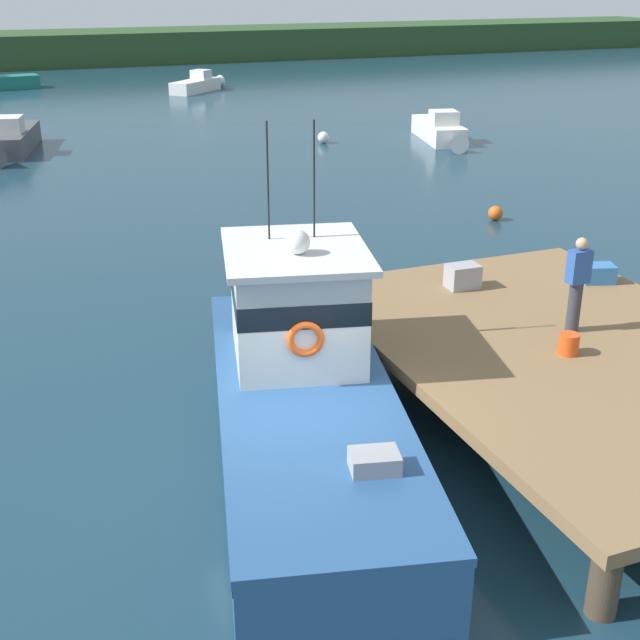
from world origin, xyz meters
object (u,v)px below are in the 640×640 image
at_px(main_fishing_boat, 302,386).
at_px(moored_boat_off_the_point, 10,140).
at_px(moored_boat_far_right, 441,130).
at_px(mooring_buoy_spare_mooring, 323,137).
at_px(crate_single_by_cleat, 598,273).
at_px(deckhand_further_back, 577,283).
at_px(mooring_buoy_outer, 495,213).
at_px(mooring_buoy_inshore, 5,137).
at_px(moored_boat_far_left, 198,84).
at_px(bait_bucket, 569,344).
at_px(crate_stack_near_edge, 463,276).

relative_size(main_fishing_boat, moored_boat_off_the_point, 1.65).
distance_m(moored_boat_far_right, mooring_buoy_spare_mooring, 5.08).
distance_m(crate_single_by_cleat, mooring_buoy_spare_mooring, 21.42).
relative_size(deckhand_further_back, mooring_buoy_outer, 3.81).
bearing_deg(mooring_buoy_inshore, main_fishing_boat, -83.59).
bearing_deg(moored_boat_far_left, mooring_buoy_spare_mooring, -87.30).
xyz_separation_m(bait_bucket, moored_boat_far_left, (4.45, 42.17, -0.94)).
distance_m(deckhand_further_back, mooring_buoy_outer, 11.27).
bearing_deg(moored_boat_far_right, bait_bucket, -114.49).
xyz_separation_m(crate_stack_near_edge, mooring_buoy_inshore, (-7.32, 25.47, -1.18)).
height_order(main_fishing_boat, moored_boat_far_left, main_fishing_boat).
bearing_deg(main_fishing_boat, mooring_buoy_outer, 45.36).
height_order(moored_boat_off_the_point, mooring_buoy_inshore, moored_boat_off_the_point).
bearing_deg(moored_boat_off_the_point, bait_bucket, -74.83).
bearing_deg(bait_bucket, crate_single_by_cleat, 44.59).
height_order(main_fishing_boat, moored_boat_off_the_point, main_fishing_boat).
bearing_deg(moored_boat_far_left, mooring_buoy_outer, -87.96).
distance_m(crate_stack_near_edge, bait_bucket, 3.27).
bearing_deg(moored_boat_off_the_point, moored_boat_far_right, -13.42).
height_order(crate_single_by_cleat, mooring_buoy_inshore, crate_single_by_cleat).
relative_size(crate_single_by_cleat, moored_boat_far_left, 0.14).
xyz_separation_m(main_fishing_boat, mooring_buoy_spare_mooring, (9.51, 22.94, -0.76)).
distance_m(deckhand_further_back, moored_boat_far_left, 41.61).
bearing_deg(crate_stack_near_edge, main_fishing_boat, -149.95).
bearing_deg(mooring_buoy_outer, mooring_buoy_spare_mooring, 91.11).
distance_m(deckhand_further_back, mooring_buoy_inshore, 29.14).
relative_size(deckhand_further_back, moored_boat_far_left, 0.39).
xyz_separation_m(deckhand_further_back, mooring_buoy_inshore, (-7.97, 27.97, -1.81)).
relative_size(crate_single_by_cleat, moored_boat_off_the_point, 0.10).
height_order(crate_stack_near_edge, mooring_buoy_outer, crate_stack_near_edge).
bearing_deg(mooring_buoy_inshore, mooring_buoy_spare_mooring, -21.36).
bearing_deg(moored_boat_far_left, main_fishing_boat, -101.81).
bearing_deg(moored_boat_far_right, deckhand_further_back, -113.84).
height_order(bait_bucket, deckhand_further_back, deckhand_further_back).
bearing_deg(mooring_buoy_spare_mooring, bait_bucket, -102.59).
height_order(bait_bucket, mooring_buoy_spare_mooring, bait_bucket).
height_order(moored_boat_far_right, moored_boat_off_the_point, moored_boat_off_the_point).
height_order(crate_stack_near_edge, moored_boat_off_the_point, crate_stack_near_edge).
bearing_deg(moored_boat_far_right, mooring_buoy_spare_mooring, 163.39).
bearing_deg(moored_boat_off_the_point, mooring_buoy_spare_mooring, -12.15).
bearing_deg(crate_stack_near_edge, mooring_buoy_inshore, 106.04).
height_order(crate_single_by_cleat, moored_boat_far_left, crate_single_by_cleat).
distance_m(crate_single_by_cleat, mooring_buoy_inshore, 28.01).
bearing_deg(mooring_buoy_outer, deckhand_further_back, -116.29).
distance_m(moored_boat_off_the_point, mooring_buoy_spare_mooring, 12.78).
height_order(crate_stack_near_edge, moored_boat_far_right, crate_stack_near_edge).
height_order(crate_stack_near_edge, crate_single_by_cleat, crate_stack_near_edge).
bearing_deg(deckhand_further_back, moored_boat_far_left, 84.75).
xyz_separation_m(main_fishing_boat, mooring_buoy_outer, (9.76, 9.88, -0.79)).
relative_size(bait_bucket, moored_boat_far_right, 0.06).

